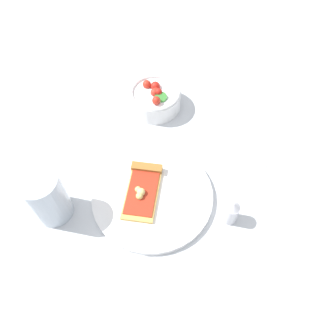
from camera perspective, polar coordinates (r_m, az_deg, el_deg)
The scene contains 7 objects.
ground_plane at distance 0.77m, azimuth -3.80°, elevation -3.42°, with size 2.40×2.40×0.00m, color silver.
plate at distance 0.75m, azimuth -2.70°, elevation -4.82°, with size 0.27×0.27×0.01m, color white.
pizza_slice_main at distance 0.75m, azimuth -4.42°, elevation -3.39°, with size 0.09×0.15×0.03m.
salad_bowl at distance 0.90m, azimuth -2.20°, elevation 11.94°, with size 0.14×0.14×0.07m.
soda_glass at distance 0.73m, azimuth -20.14°, elevation -4.99°, with size 0.08×0.08×0.13m.
paper_napkin at distance 0.83m, azimuth 12.91°, elevation 1.71°, with size 0.11×0.15×0.00m, color white.
pepper_shaker at distance 0.72m, azimuth 10.90°, elevation -7.50°, with size 0.03×0.03×0.07m.
Camera 1 is at (0.16, -0.35, 0.67)m, focal length 35.21 mm.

